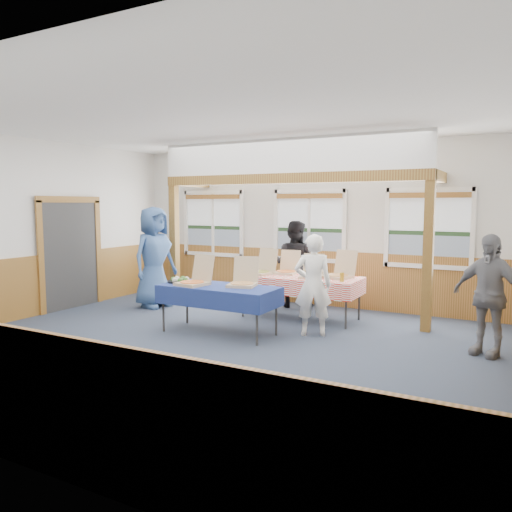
{
  "coord_description": "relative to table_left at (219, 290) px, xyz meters",
  "views": [
    {
      "loc": [
        3.82,
        -5.89,
        2.04
      ],
      "look_at": [
        0.11,
        1.0,
        1.22
      ],
      "focal_mm": 35.0,
      "sensor_mm": 36.0,
      "label": 1
    }
  ],
  "objects": [
    {
      "name": "drink_glass",
      "position": [
        1.56,
        1.32,
        0.13
      ],
      "size": [
        0.07,
        0.07,
        0.15
      ],
      "primitive_type": "cylinder",
      "color": "#A27F1B",
      "rests_on": "table_right"
    },
    {
      "name": "pizza_box_f",
      "position": [
        1.37,
        1.72,
        0.13
      ],
      "size": [
        0.55,
        0.61,
        0.47
      ],
      "rotation": [
        0.0,
        0.0,
        -0.26
      ],
      "color": "tan",
      "rests_on": "table_right"
    },
    {
      "name": "window_left",
      "position": [
        -1.95,
        2.85,
        0.98
      ],
      "size": [
        1.56,
        0.1,
        1.46
      ],
      "color": "white",
      "rests_on": "wall_back"
    },
    {
      "name": "wall_left",
      "position": [
        -3.65,
        -0.61,
        0.9
      ],
      "size": [
        0.0,
        8.0,
        8.0
      ],
      "primitive_type": "plane",
      "rotation": [
        1.57,
        0.0,
        1.57
      ],
      "color": "silver",
      "rests_on": "floor"
    },
    {
      "name": "cross_beam",
      "position": [
        0.35,
        1.69,
        1.79
      ],
      "size": [
        5.15,
        0.18,
        0.18
      ],
      "primitive_type": "cube",
      "color": "brown",
      "rests_on": "post_left"
    },
    {
      "name": "person_grey",
      "position": [
        3.78,
        0.76,
        0.12
      ],
      "size": [
        1.04,
        0.75,
        1.65
      ],
      "primitive_type": "imported",
      "rotation": [
        0.0,
        0.0,
        -0.4
      ],
      "color": "slate",
      "rests_on": "floor"
    },
    {
      "name": "pizza_box_a",
      "position": [
        -0.39,
        -0.11,
        0.12
      ],
      "size": [
        0.5,
        0.58,
        0.46
      ],
      "rotation": [
        0.0,
        0.0,
        -0.15
      ],
      "color": "tan",
      "rests_on": "table_left"
    },
    {
      "name": "woman_black",
      "position": [
        0.21,
        2.43,
        0.15
      ],
      "size": [
        0.84,
        0.66,
        1.71
      ],
      "primitive_type": "imported",
      "rotation": [
        0.0,
        0.0,
        3.15
      ],
      "color": "black",
      "rests_on": "floor"
    },
    {
      "name": "wall_back",
      "position": [
        0.35,
        2.89,
        0.9
      ],
      "size": [
        8.0,
        0.0,
        8.0
      ],
      "primitive_type": "plane",
      "rotation": [
        1.57,
        0.0,
        0.0
      ],
      "color": "silver",
      "rests_on": "floor"
    },
    {
      "name": "pizza_box_d",
      "position": [
        0.36,
        1.77,
        0.12
      ],
      "size": [
        0.42,
        0.5,
        0.42
      ],
      "rotation": [
        0.0,
        0.0,
        0.08
      ],
      "color": "tan",
      "rests_on": "table_right"
    },
    {
      "name": "wainscot_back",
      "position": [
        0.35,
        2.87,
        -0.15
      ],
      "size": [
        7.98,
        0.05,
        1.1
      ],
      "primitive_type": "cube",
      "color": "brown",
      "rests_on": "floor"
    },
    {
      "name": "post_left",
      "position": [
        -2.15,
        1.69,
        0.5
      ],
      "size": [
        0.15,
        0.15,
        2.4
      ],
      "primitive_type": "cube",
      "color": "brown",
      "rests_on": "floor"
    },
    {
      "name": "pizza_box_b",
      "position": [
        0.34,
        0.16,
        0.12
      ],
      "size": [
        0.52,
        0.58,
        0.45
      ],
      "rotation": [
        0.0,
        0.0,
        0.24
      ],
      "color": "tan",
      "rests_on": "table_left"
    },
    {
      "name": "table_left",
      "position": [
        0.0,
        0.0,
        0.0
      ],
      "size": [
        2.04,
        1.48,
        0.76
      ],
      "rotation": [
        0.0,
        0.0,
        0.36
      ],
      "color": "#313131",
      "rests_on": "floor"
    },
    {
      "name": "veggie_tray",
      "position": [
        -0.75,
        0.0,
        0.09
      ],
      "size": [
        0.4,
        0.4,
        0.09
      ],
      "color": "black",
      "rests_on": "table_left"
    },
    {
      "name": "ceiling",
      "position": [
        0.35,
        -0.61,
        2.5
      ],
      "size": [
        8.0,
        8.0,
        0.0
      ],
      "primitive_type": "plane",
      "rotation": [
        3.14,
        0.0,
        0.0
      ],
      "color": "white",
      "rests_on": "wall_back"
    },
    {
      "name": "pizza_box_e",
      "position": [
        0.95,
        1.5,
        0.12
      ],
      "size": [
        0.44,
        0.51,
        0.41
      ],
      "rotation": [
        0.0,
        0.0,
        0.17
      ],
      "color": "tan",
      "rests_on": "table_right"
    },
    {
      "name": "cased_opening",
      "position": [
        -3.61,
        0.29,
        0.35
      ],
      "size": [
        0.06,
        1.3,
        2.1
      ],
      "primitive_type": "cube",
      "color": "#313131",
      "rests_on": "wall_left"
    },
    {
      "name": "window_mid",
      "position": [
        0.35,
        2.85,
        0.98
      ],
      "size": [
        1.56,
        0.1,
        1.46
      ],
      "color": "white",
      "rests_on": "wall_back"
    },
    {
      "name": "pizza_box_c",
      "position": [
        -0.03,
        1.48,
        0.12
      ],
      "size": [
        0.5,
        0.57,
        0.45
      ],
      "rotation": [
        0.0,
        0.0,
        -0.18
      ],
      "color": "tan",
      "rests_on": "table_right"
    },
    {
      "name": "table_right",
      "position": [
        0.71,
        1.57,
        0.01
      ],
      "size": [
        2.28,
        1.46,
        0.76
      ],
      "rotation": [
        0.0,
        0.0,
        0.26
      ],
      "color": "#313131",
      "rests_on": "floor"
    },
    {
      "name": "wainscot_left",
      "position": [
        -3.63,
        -0.61,
        -0.15
      ],
      "size": [
        0.05,
        6.98,
        1.1
      ],
      "primitive_type": "cube",
      "color": "brown",
      "rests_on": "floor"
    },
    {
      "name": "woman_white",
      "position": [
        1.34,
        0.6,
        0.09
      ],
      "size": [
        0.68,
        0.59,
        1.58
      ],
      "primitive_type": "imported",
      "rotation": [
        0.0,
        0.0,
        3.57
      ],
      "color": "white",
      "rests_on": "floor"
    },
    {
      "name": "post_right",
      "position": [
        2.85,
        1.69,
        0.5
      ],
      "size": [
        0.15,
        0.15,
        2.4
      ],
      "primitive_type": "cube",
      "color": "brown",
      "rests_on": "floor"
    },
    {
      "name": "window_right",
      "position": [
        2.65,
        2.85,
        0.98
      ],
      "size": [
        1.56,
        0.1,
        1.46
      ],
      "color": "white",
      "rests_on": "wall_back"
    },
    {
      "name": "floor",
      "position": [
        0.35,
        -0.61,
        -0.7
      ],
      "size": [
        8.0,
        8.0,
        0.0
      ],
      "primitive_type": "plane",
      "color": "#292F43",
      "rests_on": "ground"
    },
    {
      "name": "man_blue",
      "position": [
        -2.22,
        1.13,
        0.29
      ],
      "size": [
        0.77,
        1.05,
        1.98
      ],
      "primitive_type": "imported",
      "rotation": [
        0.0,
        0.0,
        1.42
      ],
      "color": "#395A8E",
      "rests_on": "floor"
    }
  ]
}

